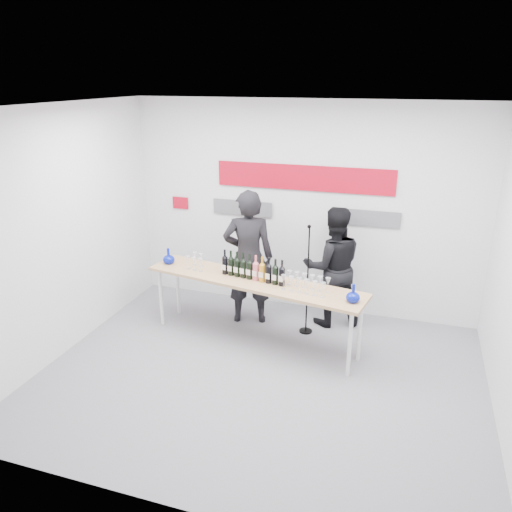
{
  "coord_description": "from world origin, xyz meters",
  "views": [
    {
      "loc": [
        1.48,
        -4.73,
        3.29
      ],
      "look_at": [
        -0.33,
        0.85,
        1.15
      ],
      "focal_mm": 35.0,
      "sensor_mm": 36.0,
      "label": 1
    }
  ],
  "objects_px": {
    "presenter_left": "(248,258)",
    "presenter_right": "(333,267)",
    "mic_stand": "(307,301)",
    "tasting_table": "(254,285)"
  },
  "relations": [
    {
      "from": "tasting_table",
      "to": "presenter_left",
      "type": "bearing_deg",
      "value": 125.27
    },
    {
      "from": "presenter_left",
      "to": "presenter_right",
      "type": "bearing_deg",
      "value": 177.2
    },
    {
      "from": "tasting_table",
      "to": "mic_stand",
      "type": "xyz_separation_m",
      "value": [
        0.6,
        0.45,
        -0.34
      ]
    },
    {
      "from": "presenter_left",
      "to": "presenter_right",
      "type": "height_order",
      "value": "presenter_left"
    },
    {
      "from": "presenter_right",
      "to": "presenter_left",
      "type": "bearing_deg",
      "value": -6.9
    },
    {
      "from": "presenter_left",
      "to": "presenter_right",
      "type": "xyz_separation_m",
      "value": [
        1.12,
        0.28,
        -0.1
      ]
    },
    {
      "from": "tasting_table",
      "to": "mic_stand",
      "type": "relative_size",
      "value": 1.93
    },
    {
      "from": "mic_stand",
      "to": "presenter_left",
      "type": "bearing_deg",
      "value": 169.57
    },
    {
      "from": "presenter_right",
      "to": "mic_stand",
      "type": "height_order",
      "value": "presenter_right"
    },
    {
      "from": "mic_stand",
      "to": "tasting_table",
      "type": "bearing_deg",
      "value": -146.72
    }
  ]
}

